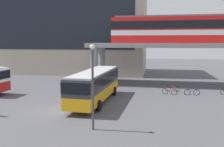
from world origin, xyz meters
The scene contains 9 objects.
ground_plane centered at (0.00, 10.00, 0.00)m, with size 120.00×120.00×0.00m, color #515156.
station_building centered at (-7.55, 27.81, 8.85)m, with size 28.25×13.72×17.70m.
elevated_platform centered at (14.55, 15.51, 5.12)m, with size 31.20×6.37×5.95m.
train centered at (14.19, 15.51, 7.92)m, with size 23.65×2.96×3.84m.
bus_main centered at (2.66, 3.53, 1.99)m, with size 3.12×11.14×3.22m.
bicycle_blue centered at (12.92, 8.63, 0.36)m, with size 1.79×0.23×1.04m.
bicycle_red centered at (10.78, 10.50, 0.36)m, with size 1.77×0.40×1.04m.
bicycle_silver centered at (10.37, 8.56, 0.36)m, with size 1.73×0.57×1.04m.
lamp_post centered at (4.43, -4.19, 3.55)m, with size 0.36×0.36×5.98m.
Camera 1 is at (8.65, -20.17, 6.16)m, focal length 38.94 mm.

